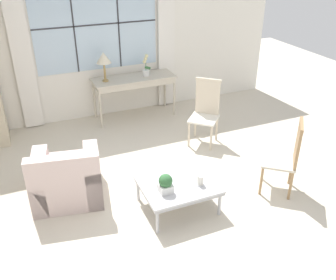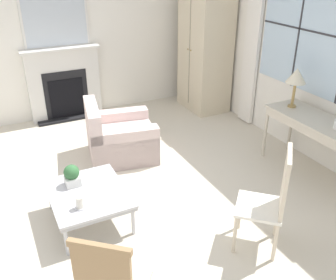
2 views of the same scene
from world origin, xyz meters
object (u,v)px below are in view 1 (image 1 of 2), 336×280
side_chair_wooden (206,108)px  table_lamp (104,59)px  armchair_upholstered (67,179)px  pillar_candle (200,180)px  accent_chair_wooden (288,154)px  potted_orchid (146,68)px  console_table (134,81)px  potted_plant_small (166,183)px  coffee_table (178,186)px

side_chair_wooden → table_lamp: bearing=132.7°
armchair_upholstered → pillar_candle: 1.77m
armchair_upholstered → accent_chair_wooden: size_ratio=1.01×
potted_orchid → side_chair_wooden: size_ratio=0.38×
console_table → side_chair_wooden: (0.77, -1.42, -0.11)m
armchair_upholstered → accent_chair_wooden: 2.95m
table_lamp → side_chair_wooden: bearing=-47.3°
console_table → armchair_upholstered: size_ratio=1.45×
potted_orchid → potted_plant_small: potted_orchid is taller
potted_orchid → armchair_upholstered: bearing=-132.2°
side_chair_wooden → coffee_table: size_ratio=1.16×
pillar_candle → accent_chair_wooden: bearing=-4.3°
console_table → pillar_candle: 3.06m
table_lamp → pillar_candle: size_ratio=3.65×
console_table → potted_orchid: potted_orchid is taller
accent_chair_wooden → pillar_candle: size_ratio=7.18×
coffee_table → table_lamp: bearing=92.7°
armchair_upholstered → potted_plant_small: 1.40m
armchair_upholstered → side_chair_wooden: size_ratio=0.98×
coffee_table → armchair_upholstered: bearing=147.5°
table_lamp → potted_orchid: size_ratio=1.30×
side_chair_wooden → accent_chair_wooden: (0.32, -1.71, -0.02)m
potted_orchid → pillar_candle: (-0.41, -3.04, -0.51)m
console_table → potted_plant_small: 3.08m
potted_orchid → coffee_table: 3.03m
armchair_upholstered → potted_orchid: bearing=47.8°
armchair_upholstered → coffee_table: bearing=-32.5°
potted_orchid → accent_chair_wooden: potted_orchid is taller
accent_chair_wooden → coffee_table: (-1.50, 0.24, -0.24)m
armchair_upholstered → coffee_table: size_ratio=1.13×
side_chair_wooden → pillar_candle: size_ratio=7.44×
armchair_upholstered → potted_plant_small: armchair_upholstered is taller
table_lamp → side_chair_wooden: table_lamp is taller
coffee_table → pillar_candle: pillar_candle is taller
armchair_upholstered → coffee_table: armchair_upholstered is taller
pillar_candle → potted_orchid: bearing=82.3°
armchair_upholstered → pillar_candle: (1.50, -0.94, 0.16)m
armchair_upholstered → accent_chair_wooden: accent_chair_wooden is taller
side_chair_wooden → pillar_candle: 1.88m
coffee_table → potted_plant_small: bearing=-153.6°
console_table → armchair_upholstered: (-1.66, -2.10, -0.44)m
accent_chair_wooden → coffee_table: bearing=171.0°
table_lamp → coffee_table: 3.03m
coffee_table → console_table: bearing=82.0°
console_table → pillar_candle: bearing=-93.1°
table_lamp → potted_orchid: table_lamp is taller
table_lamp → accent_chair_wooden: bearing=-62.5°
potted_orchid → accent_chair_wooden: 3.26m
console_table → coffee_table: bearing=-98.0°
armchair_upholstered → potted_plant_small: (1.04, -0.90, 0.22)m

